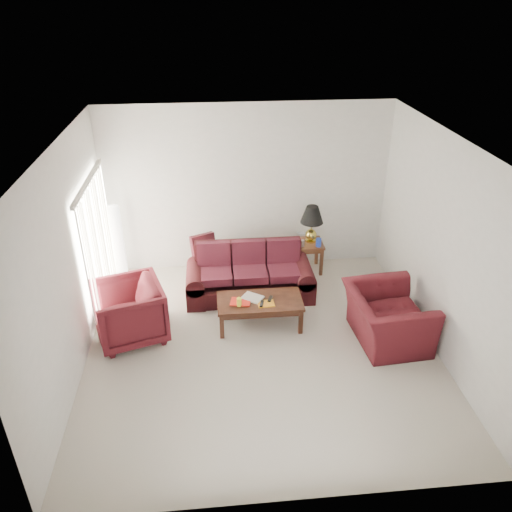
{
  "coord_description": "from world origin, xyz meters",
  "views": [
    {
      "loc": [
        -0.64,
        -5.75,
        4.67
      ],
      "look_at": [
        0.0,
        0.85,
        1.05
      ],
      "focal_mm": 35.0,
      "sensor_mm": 36.0,
      "label": 1
    }
  ],
  "objects_px": {
    "sofa": "(250,273)",
    "coffee_table": "(260,312)",
    "floor_lamp": "(118,244)",
    "armchair_right": "(387,317)",
    "armchair_left": "(129,312)",
    "end_table": "(308,256)"
  },
  "relations": [
    {
      "from": "floor_lamp",
      "to": "sofa",
      "type": "bearing_deg",
      "value": -17.88
    },
    {
      "from": "floor_lamp",
      "to": "armchair_right",
      "type": "relative_size",
      "value": 1.18
    },
    {
      "from": "end_table",
      "to": "sofa",
      "type": "bearing_deg",
      "value": -146.23
    },
    {
      "from": "sofa",
      "to": "end_table",
      "type": "bearing_deg",
      "value": 29.65
    },
    {
      "from": "sofa",
      "to": "coffee_table",
      "type": "xyz_separation_m",
      "value": [
        0.08,
        -0.85,
        -0.21
      ]
    },
    {
      "from": "end_table",
      "to": "coffee_table",
      "type": "height_order",
      "value": "end_table"
    },
    {
      "from": "armchair_left",
      "to": "armchair_right",
      "type": "xyz_separation_m",
      "value": [
        3.75,
        -0.42,
        -0.05
      ]
    },
    {
      "from": "sofa",
      "to": "armchair_left",
      "type": "bearing_deg",
      "value": -156.55
    },
    {
      "from": "end_table",
      "to": "coffee_table",
      "type": "xyz_separation_m",
      "value": [
        -1.05,
        -1.61,
        -0.06
      ]
    },
    {
      "from": "end_table",
      "to": "armchair_left",
      "type": "bearing_deg",
      "value": -149.98
    },
    {
      "from": "sofa",
      "to": "end_table",
      "type": "relative_size",
      "value": 3.73
    },
    {
      "from": "armchair_right",
      "to": "coffee_table",
      "type": "distance_m",
      "value": 1.9
    },
    {
      "from": "floor_lamp",
      "to": "armchair_left",
      "type": "bearing_deg",
      "value": -77.86
    },
    {
      "from": "sofa",
      "to": "coffee_table",
      "type": "distance_m",
      "value": 0.88
    },
    {
      "from": "armchair_left",
      "to": "armchair_right",
      "type": "bearing_deg",
      "value": 66.16
    },
    {
      "from": "end_table",
      "to": "armchair_right",
      "type": "height_order",
      "value": "armchair_right"
    },
    {
      "from": "sofa",
      "to": "armchair_left",
      "type": "distance_m",
      "value": 2.1
    },
    {
      "from": "armchair_left",
      "to": "sofa",
      "type": "bearing_deg",
      "value": 100.18
    },
    {
      "from": "armchair_left",
      "to": "coffee_table",
      "type": "relative_size",
      "value": 0.76
    },
    {
      "from": "armchair_right",
      "to": "coffee_table",
      "type": "relative_size",
      "value": 0.94
    },
    {
      "from": "sofa",
      "to": "end_table",
      "type": "height_order",
      "value": "sofa"
    },
    {
      "from": "armchair_right",
      "to": "floor_lamp",
      "type": "bearing_deg",
      "value": 58.38
    }
  ]
}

